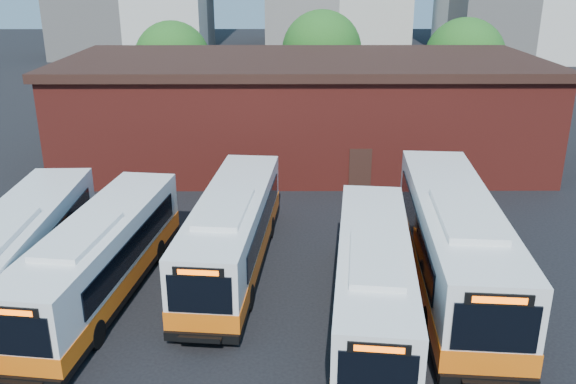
{
  "coord_description": "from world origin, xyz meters",
  "views": [
    {
      "loc": [
        -1.05,
        -17.2,
        11.39
      ],
      "look_at": [
        -0.94,
        4.2,
        3.54
      ],
      "focal_mm": 38.0,
      "sensor_mm": 36.0,
      "label": 1
    }
  ],
  "objects_px": {
    "bus_farwest": "(18,260)",
    "bus_midwest": "(233,234)",
    "bus_mideast": "(373,284)",
    "bus_east": "(453,245)",
    "bus_west": "(100,261)"
  },
  "relations": [
    {
      "from": "bus_farwest",
      "to": "bus_midwest",
      "type": "relative_size",
      "value": 1.01
    },
    {
      "from": "bus_mideast",
      "to": "bus_east",
      "type": "xyz_separation_m",
      "value": [
        3.34,
        2.51,
        0.24
      ]
    },
    {
      "from": "bus_midwest",
      "to": "bus_east",
      "type": "distance_m",
      "value": 8.53
    },
    {
      "from": "bus_mideast",
      "to": "bus_east",
      "type": "distance_m",
      "value": 4.18
    },
    {
      "from": "bus_mideast",
      "to": "bus_east",
      "type": "bearing_deg",
      "value": 43.69
    },
    {
      "from": "bus_midwest",
      "to": "bus_east",
      "type": "bearing_deg",
      "value": -4.79
    },
    {
      "from": "bus_farwest",
      "to": "bus_east",
      "type": "relative_size",
      "value": 0.89
    },
    {
      "from": "bus_midwest",
      "to": "bus_east",
      "type": "height_order",
      "value": "bus_east"
    },
    {
      "from": "bus_farwest",
      "to": "bus_midwest",
      "type": "height_order",
      "value": "bus_farwest"
    },
    {
      "from": "bus_farwest",
      "to": "bus_mideast",
      "type": "height_order",
      "value": "bus_farwest"
    },
    {
      "from": "bus_farwest",
      "to": "bus_mideast",
      "type": "xyz_separation_m",
      "value": [
        12.66,
        -1.74,
        -0.07
      ]
    },
    {
      "from": "bus_farwest",
      "to": "bus_west",
      "type": "bearing_deg",
      "value": -1.23
    },
    {
      "from": "bus_farwest",
      "to": "bus_midwest",
      "type": "bearing_deg",
      "value": 15.6
    },
    {
      "from": "bus_west",
      "to": "bus_midwest",
      "type": "xyz_separation_m",
      "value": [
        4.62,
        2.31,
        0.03
      ]
    },
    {
      "from": "bus_midwest",
      "to": "bus_west",
      "type": "bearing_deg",
      "value": -147.81
    }
  ]
}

